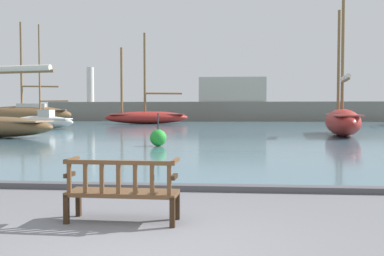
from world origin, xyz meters
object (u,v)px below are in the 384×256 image
Objects in this scene: park_bench at (122,190)px; channel_buoy at (158,138)px; sailboat_outer_starboard at (42,121)px; sailboat_distant_harbor at (342,120)px; sailboat_nearest_starboard at (25,114)px; sailboat_outer_port at (147,116)px.

channel_buoy reaches higher than park_bench.
sailboat_distant_harbor is at bearing -18.94° from sailboat_outer_starboard.
channel_buoy is at bearing -138.92° from sailboat_distant_harbor.
sailboat_distant_harbor is 34.68m from sailboat_nearest_starboard.
sailboat_outer_port is 29.24m from channel_buoy.
sailboat_nearest_starboard reaches higher than channel_buoy.
channel_buoy is (-1.46, 11.99, -0.03)m from park_bench.
sailboat_outer_starboard is at bearing -57.92° from sailboat_nearest_starboard.
sailboat_distant_harbor is at bearing -51.56° from sailboat_outer_port.
sailboat_distant_harbor is 13.11m from channel_buoy.
sailboat_outer_port is (-7.47, 40.60, 0.47)m from park_bench.
sailboat_outer_starboard is at bearing 127.42° from channel_buoy.
sailboat_nearest_starboard is (-13.34, -1.33, 0.25)m from sailboat_outer_port.
sailboat_distant_harbor reaches higher than channel_buoy.
sailboat_distant_harbor is (8.41, 20.59, 0.55)m from park_bench.
sailboat_distant_harbor is at bearing 67.78° from park_bench.
park_bench is at bearing -83.06° from channel_buoy.
sailboat_outer_port is 13.40m from sailboat_nearest_starboard.
park_bench is 41.28m from sailboat_outer_port.
park_bench is 0.19× the size of sailboat_outer_starboard.
sailboat_outer_starboard is 13.02m from sailboat_nearest_starboard.
sailboat_distant_harbor is 0.95× the size of sailboat_nearest_starboard.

